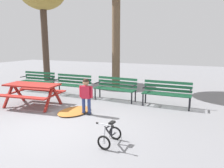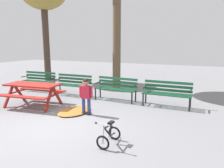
% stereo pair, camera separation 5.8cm
% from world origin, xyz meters
% --- Properties ---
extents(ground, '(36.00, 36.00, 0.00)m').
position_xyz_m(ground, '(0.00, 0.00, 0.00)').
color(ground, gray).
extents(picnic_table, '(1.95, 1.55, 0.79)m').
position_xyz_m(picnic_table, '(-1.87, 1.23, 0.59)').
color(picnic_table, maroon).
rests_on(picnic_table, ground).
extents(park_bench_far_left, '(1.62, 0.54, 0.85)m').
position_xyz_m(park_bench_far_left, '(-3.41, 3.18, 0.51)').
color(park_bench_far_left, '#195133').
rests_on(park_bench_far_left, ground).
extents(park_bench_left, '(1.61, 0.48, 0.85)m').
position_xyz_m(park_bench_left, '(-1.51, 3.08, 0.51)').
color(park_bench_left, '#195133').
rests_on(park_bench_left, ground).
extents(park_bench_right, '(1.62, 0.55, 0.85)m').
position_xyz_m(park_bench_right, '(0.40, 3.10, 0.51)').
color(park_bench_right, '#195133').
rests_on(park_bench_right, ground).
extents(park_bench_far_right, '(1.60, 0.47, 0.85)m').
position_xyz_m(park_bench_far_right, '(2.29, 3.04, 0.51)').
color(park_bench_far_right, '#195133').
rests_on(park_bench_far_right, ground).
extents(child_standing, '(0.41, 0.20, 1.10)m').
position_xyz_m(child_standing, '(0.24, 1.21, 0.65)').
color(child_standing, navy).
rests_on(child_standing, ground).
extents(kids_bicycle, '(0.39, 0.57, 0.54)m').
position_xyz_m(kids_bicycle, '(1.68, -0.28, 0.20)').
color(kids_bicycle, black).
rests_on(kids_bicycle, ground).
extents(leaf_pile, '(1.01, 1.32, 0.07)m').
position_xyz_m(leaf_pile, '(-0.21, 1.24, 0.04)').
color(leaf_pile, '#B26B2D').
rests_on(leaf_pile, ground).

